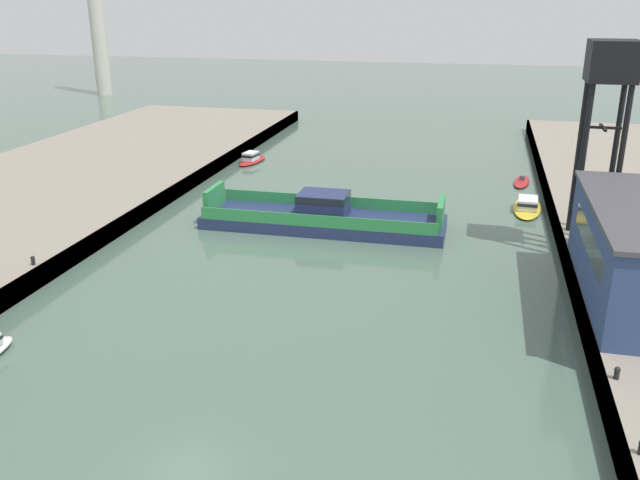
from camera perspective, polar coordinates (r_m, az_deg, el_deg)
ground_plane at (r=33.10m, az=-11.18°, el=-18.71°), size 400.00×400.00×0.00m
chain_ferry at (r=62.89m, az=0.29°, el=1.95°), size 22.48×6.54×3.36m
moored_boat_near_left at (r=71.29m, az=17.06°, el=2.80°), size 3.25×8.47×1.38m
moored_boat_mid_left at (r=88.50m, az=-5.77°, el=6.84°), size 2.94×6.38×1.44m
moored_boat_mid_right at (r=81.59m, az=16.62°, el=4.74°), size 2.41×6.01×0.89m
crane_tower at (r=57.74m, az=23.20°, el=12.10°), size 3.59×3.59×15.68m
bollard_right_aft at (r=39.04m, az=23.74°, el=-10.16°), size 0.32×0.32×0.71m
bollard_left_far at (r=54.43m, az=-23.02°, el=-1.55°), size 0.32×0.32×0.71m
bollard_right_far at (r=44.55m, az=22.46°, el=-6.18°), size 0.32×0.32×0.71m
smokestack_distant_a at (r=155.94m, az=-18.38°, el=18.37°), size 3.46×3.46×35.38m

